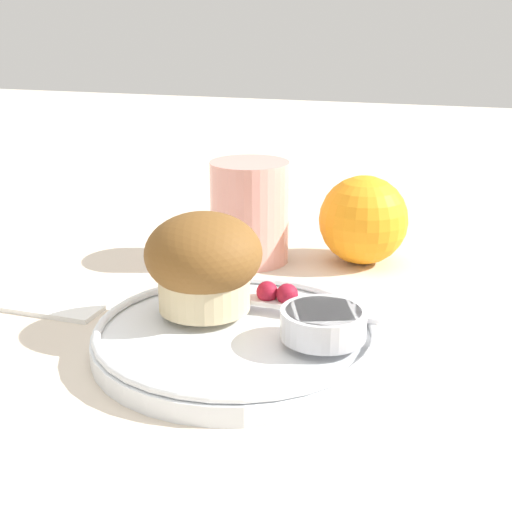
% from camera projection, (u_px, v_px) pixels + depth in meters
% --- Properties ---
extents(ground_plane, '(3.00, 3.00, 0.00)m').
position_uv_depth(ground_plane, '(217.00, 347.00, 0.51)').
color(ground_plane, beige).
extents(plate, '(0.20, 0.20, 0.02)m').
position_uv_depth(plate, '(238.00, 336.00, 0.50)').
color(plate, white).
rests_on(plate, ground_plane).
extents(muffin, '(0.09, 0.09, 0.07)m').
position_uv_depth(muffin, '(204.00, 262.00, 0.52)').
color(muffin, beige).
rests_on(muffin, plate).
extents(cream_ramekin, '(0.06, 0.06, 0.02)m').
position_uv_depth(cream_ramekin, '(322.00, 324.00, 0.47)').
color(cream_ramekin, silver).
rests_on(cream_ramekin, plate).
extents(berry_pair, '(0.03, 0.02, 0.02)m').
position_uv_depth(berry_pair, '(277.00, 293.00, 0.53)').
color(berry_pair, maroon).
rests_on(berry_pair, plate).
extents(butter_knife, '(0.16, 0.02, 0.00)m').
position_uv_depth(butter_knife, '(280.00, 303.00, 0.53)').
color(butter_knife, silver).
rests_on(butter_knife, plate).
extents(orange_fruit, '(0.08, 0.08, 0.08)m').
position_uv_depth(orange_fruit, '(363.00, 220.00, 0.67)').
color(orange_fruit, orange).
rests_on(orange_fruit, ground_plane).
extents(juice_glass, '(0.07, 0.07, 0.10)m').
position_uv_depth(juice_glass, '(250.00, 212.00, 0.68)').
color(juice_glass, '#E5998C').
rests_on(juice_glass, ground_plane).
extents(folded_napkin, '(0.10, 0.06, 0.01)m').
position_uv_depth(folded_napkin, '(49.00, 299.00, 0.59)').
color(folded_napkin, white).
rests_on(folded_napkin, ground_plane).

